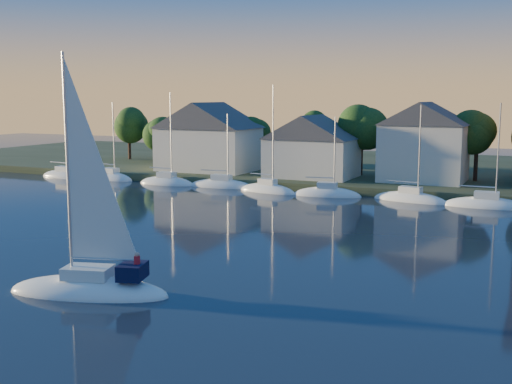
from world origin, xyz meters
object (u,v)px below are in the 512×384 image
Objects in this scene: clubhouse_west at (209,136)px; hero_sailboat at (91,284)px; clubhouse_east at (424,141)px; clubhouse_centre at (312,145)px.

hero_sailboat reaches higher than clubhouse_west.
hero_sailboat is (20.80, -51.00, -5.31)m from clubhouse_west.
clubhouse_east is 0.70× the size of hero_sailboat.
clubhouse_west is 30.02m from clubhouse_east.
hero_sailboat reaches higher than clubhouse_centre.
clubhouse_centre is at bearing -100.53° from hero_sailboat.
clubhouse_west is 16.05m from clubhouse_centre.
clubhouse_west is at bearing -83.82° from hero_sailboat.
clubhouse_east reaches higher than clubhouse_centre.
clubhouse_west is 1.18× the size of clubhouse_centre.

